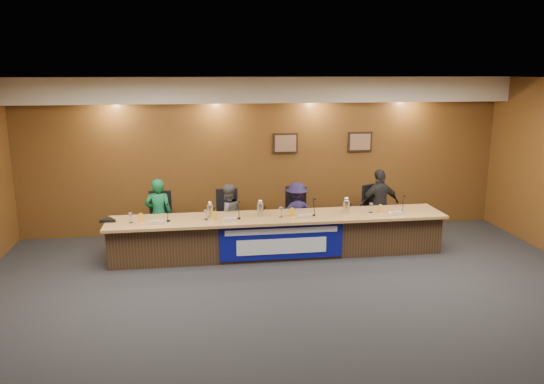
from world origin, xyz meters
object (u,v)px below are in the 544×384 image
at_px(speakerphone, 108,220).
at_px(banner, 282,242).
at_px(panelist_c, 297,213).
at_px(carafe_mid, 260,210).
at_px(panelist_d, 379,205).
at_px(office_chair_b, 227,221).
at_px(carafe_right, 346,207).
at_px(office_chair_a, 160,224).
at_px(office_chair_d, 377,215).
at_px(carafe_left, 210,211).
at_px(dais_body, 278,236).
at_px(panelist_b, 228,216).
at_px(panelist_a, 159,215).
at_px(office_chair_c, 296,218).

bearing_deg(speakerphone, banner, -8.38).
height_order(panelist_c, carafe_mid, panelist_c).
bearing_deg(panelist_c, panelist_d, 174.76).
relative_size(office_chair_b, speakerphone, 1.50).
bearing_deg(carafe_right, banner, -163.03).
bearing_deg(office_chair_a, carafe_mid, -16.24).
distance_m(banner, office_chair_d, 2.40).
bearing_deg(office_chair_b, carafe_left, -115.27).
bearing_deg(dais_body, panelist_c, 51.74).
bearing_deg(panelist_d, office_chair_b, -8.63).
distance_m(dais_body, carafe_right, 1.37).
xyz_separation_m(panelist_c, carafe_right, (0.81, -0.61, 0.26)).
distance_m(dais_body, speakerphone, 3.03).
height_order(panelist_b, office_chair_b, panelist_b).
xyz_separation_m(dais_body, panelist_c, (0.46, 0.58, 0.26)).
height_order(panelist_c, speakerphone, panelist_c).
relative_size(panelist_a, office_chair_d, 2.87).
bearing_deg(office_chair_d, panelist_b, 157.42).
xyz_separation_m(panelist_a, office_chair_c, (2.63, 0.10, -0.21)).
bearing_deg(carafe_left, office_chair_b, 62.30).
xyz_separation_m(panelist_c, carafe_left, (-1.69, -0.56, 0.26)).
distance_m(office_chair_d, carafe_left, 3.45).
bearing_deg(carafe_mid, banner, -50.10).
height_order(carafe_left, carafe_mid, carafe_mid).
height_order(panelist_b, panelist_c, panelist_b).
distance_m(dais_body, carafe_mid, 0.62).
bearing_deg(office_chair_c, carafe_right, -30.42).
height_order(dais_body, panelist_a, panelist_a).
xyz_separation_m(banner, office_chair_b, (-0.88, 1.10, 0.10)).
bearing_deg(office_chair_c, office_chair_d, 10.86).
bearing_deg(office_chair_b, speakerphone, -160.36).
bearing_deg(carafe_right, carafe_mid, 179.72).
bearing_deg(carafe_mid, panelist_b, 132.54).
relative_size(banner, office_chair_b, 4.58).
bearing_deg(panelist_c, carafe_mid, 32.10).
relative_size(panelist_d, office_chair_d, 2.99).
bearing_deg(panelist_c, speakerphone, 3.88).
bearing_deg(panelist_c, carafe_right, 137.74).
bearing_deg(carafe_right, speakerphone, 179.26).
bearing_deg(office_chair_c, dais_body, -113.08).
bearing_deg(carafe_mid, panelist_a, 161.87).
bearing_deg(dais_body, office_chair_c, 56.06).
distance_m(panelist_a, office_chair_d, 4.31).
height_order(panelist_c, carafe_right, panelist_c).
relative_size(panelist_c, carafe_mid, 4.96).
distance_m(dais_body, carafe_left, 1.34).
bearing_deg(panelist_a, speakerphone, 39.12).
distance_m(panelist_b, carafe_mid, 0.86).
height_order(panelist_c, panelist_d, panelist_d).
distance_m(panelist_b, panelist_c, 1.34).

